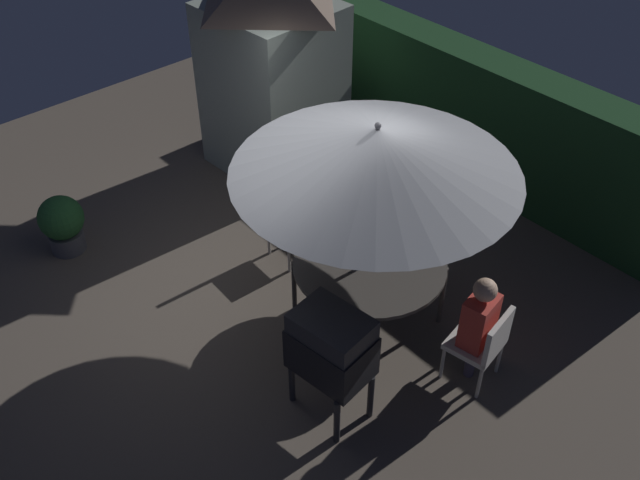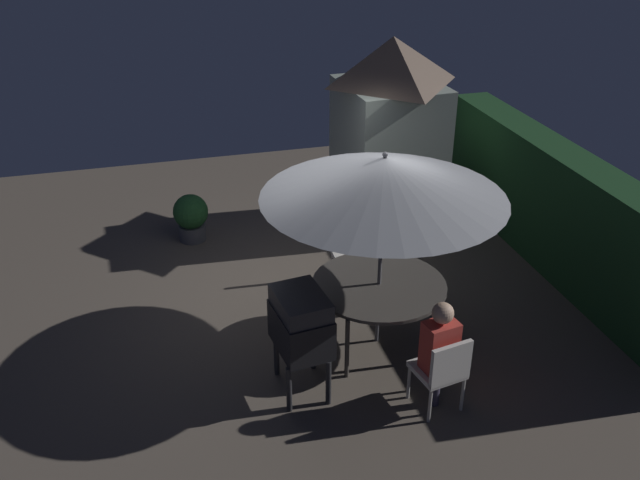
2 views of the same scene
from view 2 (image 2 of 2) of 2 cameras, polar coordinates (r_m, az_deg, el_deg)
The scene contains 10 objects.
ground_plane at distance 9.10m, azimuth -0.42°, elevation -5.05°, with size 11.00×11.00×0.00m, color brown.
hedge_backdrop at distance 10.04m, azimuth 19.26°, elevation 2.13°, with size 5.91×0.58×1.68m.
garden_shed at distance 10.61m, azimuth 5.71°, elevation 8.77°, with size 1.65×1.56×2.91m.
patio_table at distance 8.00m, azimuth 4.86°, elevation -3.89°, with size 1.55×1.55×0.80m.
patio_umbrella at distance 7.37m, azimuth 5.29°, elevation 5.13°, with size 2.67×2.67×2.40m.
bbq_grill at distance 7.20m, azimuth -1.58°, elevation -6.88°, with size 0.76×0.59×1.20m.
chair_near_shed at distance 7.24m, azimuth 10.04°, elevation -10.41°, with size 0.54×0.53×0.90m.
chair_far_side at distance 9.27m, azimuth 2.39°, elevation -0.62°, with size 0.49×0.49×0.90m.
potted_plant_by_shed at distance 10.58m, azimuth -10.56°, elevation 1.95°, with size 0.52×0.52×0.73m.
person_in_red at distance 7.13m, azimuth 9.82°, elevation -8.38°, with size 0.30×0.38×1.26m.
Camera 2 is at (7.36, -1.93, 4.98)m, focal length 38.93 mm.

